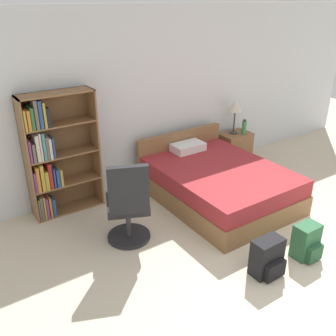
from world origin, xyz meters
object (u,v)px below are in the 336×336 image
at_px(nightstand, 234,148).
at_px(table_lamp, 235,107).
at_px(office_chair, 128,207).
at_px(backpack_green, 307,242).
at_px(water_bottle, 244,127).
at_px(bed, 216,182).
at_px(bookshelf, 52,156).
at_px(backpack_black, 268,258).

bearing_deg(nightstand, table_lamp, 145.38).
relative_size(office_chair, backpack_green, 2.66).
xyz_separation_m(nightstand, water_bottle, (0.10, -0.10, 0.39)).
xyz_separation_m(table_lamp, backpack_green, (-1.12, -2.43, -0.81)).
relative_size(bed, table_lamp, 3.42).
bearing_deg(bookshelf, office_chair, -68.52).
xyz_separation_m(bed, backpack_black, (-0.61, -1.54, -0.07)).
bearing_deg(table_lamp, bed, -142.12).
distance_m(office_chair, nightstand, 2.89).
relative_size(backpack_green, backpack_black, 0.98).
distance_m(bookshelf, bed, 2.27).
bearing_deg(nightstand, bookshelf, 178.57).
xyz_separation_m(nightstand, backpack_black, (-1.72, -2.36, -0.07)).
xyz_separation_m(bookshelf, table_lamp, (3.09, -0.06, 0.18)).
height_order(nightstand, backpack_green, nightstand).
distance_m(bed, table_lamp, 1.56).
bearing_deg(bookshelf, backpack_black, -60.22).
height_order(bookshelf, backpack_green, bookshelf).
height_order(bed, backpack_black, bed).
xyz_separation_m(bed, backpack_green, (-0.03, -1.59, -0.07)).
bearing_deg(water_bottle, nightstand, 136.71).
xyz_separation_m(bed, table_lamp, (1.09, 0.85, 0.74)).
distance_m(water_bottle, backpack_green, 2.67).
relative_size(table_lamp, water_bottle, 2.35).
bearing_deg(bookshelf, water_bottle, -3.08).
bearing_deg(table_lamp, office_chair, -157.33).
xyz_separation_m(bed, nightstand, (1.12, 0.83, 0.00)).
distance_m(office_chair, backpack_black, 1.62).
bearing_deg(nightstand, water_bottle, -43.29).
distance_m(bed, backpack_green, 1.59).
bearing_deg(office_chair, nightstand, 22.09).
height_order(office_chair, backpack_green, office_chair).
distance_m(backpack_green, backpack_black, 0.58).
relative_size(bookshelf, backpack_black, 3.92).
bearing_deg(bookshelf, bed, -24.26).
bearing_deg(bookshelf, table_lamp, -1.08).
distance_m(bed, office_chair, 1.59).
relative_size(bed, backpack_black, 4.82).
xyz_separation_m(office_chair, table_lamp, (2.64, 1.10, 0.51)).
distance_m(nightstand, backpack_black, 2.93).
relative_size(bookshelf, backpack_green, 4.00).
distance_m(table_lamp, backpack_green, 2.80).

